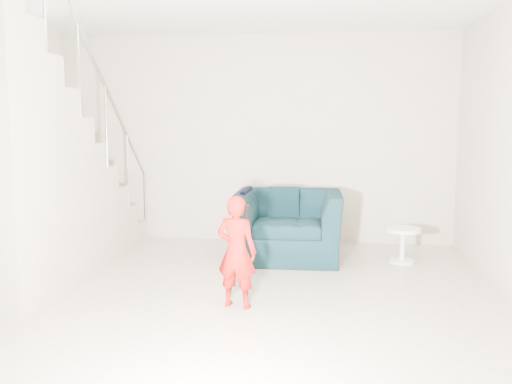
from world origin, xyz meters
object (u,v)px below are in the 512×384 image
armchair (288,225)px  toddler (237,252)px  side_table (403,239)px  staircase (28,187)px

armchair → toddler: 1.76m
side_table → staircase: 3.99m
armchair → staircase: staircase is taller
toddler → side_table: toddler is taller
side_table → staircase: staircase is taller
armchair → staircase: bearing=-154.1°
armchair → staircase: size_ratio=0.33×
toddler → staircase: bearing=-0.2°
armchair → toddler: size_ratio=1.25×
toddler → armchair: bearing=-88.2°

